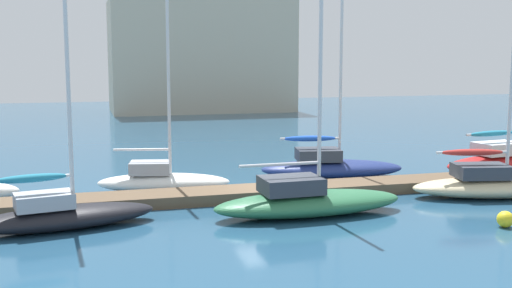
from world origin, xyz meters
name	(u,v)px	position (x,y,z in m)	size (l,w,h in m)	color
ground_plane	(269,198)	(0.00, 0.00, 0.00)	(120.00, 120.00, 0.00)	navy
dock_pier	(269,192)	(0.00, 0.00, 0.23)	(30.40, 1.88, 0.46)	brown
sailboat_1	(61,213)	(-8.24, -2.74, 0.57)	(6.51, 2.96, 8.68)	black
sailboat_2	(162,179)	(-4.15, 2.36, 0.58)	(5.98, 2.89, 9.98)	white
sailboat_3	(307,200)	(0.51, -3.25, 0.59)	(7.37, 2.50, 9.42)	#2D7047
sailboat_4	(330,166)	(4.14, 3.39, 0.59)	(7.24, 3.52, 9.05)	navy
sailboat_5	(495,183)	(9.16, -2.48, 0.60)	(7.55, 3.59, 10.04)	beige
sailboat_6	(508,159)	(13.52, 2.44, 0.66)	(7.97, 3.17, 11.58)	#B21E1E
mooring_buoy_yellow	(505,219)	(6.53, -6.65, 0.29)	(0.58, 0.58, 0.58)	yellow
harbor_building_distant	(201,57)	(5.20, 42.73, 5.82)	(19.04, 9.39, 11.65)	#BCB299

